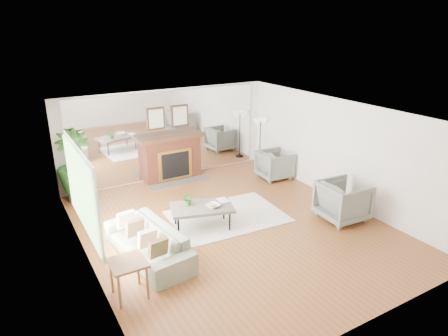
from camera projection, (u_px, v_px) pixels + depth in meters
ground at (233, 227)px, 8.67m from camera, size 7.00×7.00×0.00m
wall_left at (85, 204)px, 6.83m from camera, size 0.02×7.00×2.50m
wall_right at (339, 151)px, 9.65m from camera, size 0.02×7.00×2.50m
wall_back at (168, 134)px, 11.07m from camera, size 6.00×0.02×2.50m
mirror_panel at (168, 135)px, 11.06m from camera, size 5.40×0.04×2.40m
window_panel at (81, 190)px, 7.13m from camera, size 0.04×2.40×1.50m
fireplace at (172, 157)px, 11.09m from camera, size 1.85×0.83×2.05m
area_rug at (228, 216)px, 9.11m from camera, size 2.59×1.91×0.03m
coffee_table at (202, 208)px, 8.45m from camera, size 1.46×1.10×0.52m
sofa at (148, 242)px, 7.45m from camera, size 1.11×2.24×0.63m
armchair_back at (275, 165)px, 11.27m from camera, size 0.93×0.90×0.79m
armchair_front at (343, 201)px, 8.87m from camera, size 1.04×1.01×0.89m
side_table at (128, 267)px, 6.31m from camera, size 0.56×0.56×0.64m
potted_ficus at (75, 165)px, 9.64m from camera, size 0.99×0.99×1.77m
floor_lamp at (261, 126)px, 11.84m from camera, size 0.49×0.27×1.51m
tabletop_plant at (188, 199)px, 8.43m from camera, size 0.31×0.28×0.30m
fruit_bowl at (213, 206)px, 8.38m from camera, size 0.35×0.35×0.07m
book at (219, 201)px, 8.64m from camera, size 0.22×0.30×0.02m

